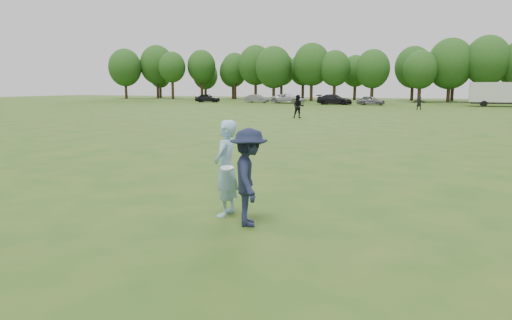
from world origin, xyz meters
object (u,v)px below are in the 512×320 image
object	(u,v)px
player_far_d	(419,103)
car_d	(334,100)
car_a	(208,98)
defender	(249,177)
cargo_trailer	(503,93)
car_e	(371,101)
car_b	(257,99)
player_far_a	(298,107)
car_c	(288,99)
thrower	(226,168)

from	to	relation	value
player_far_d	car_d	size ratio (longest dim) A/B	0.32
car_a	car_d	bearing A→B (deg)	-101.40
defender	cargo_trailer	size ratio (longest dim) A/B	0.21
car_d	cargo_trailer	bearing A→B (deg)	-79.98
car_e	car_a	bearing A→B (deg)	92.50
car_b	cargo_trailer	size ratio (longest dim) A/B	0.45
car_a	car_b	bearing A→B (deg)	-89.74
car_b	player_far_d	bearing A→B (deg)	-110.31
player_far_a	cargo_trailer	size ratio (longest dim) A/B	0.22
car_c	cargo_trailer	world-z (taller)	cargo_trailer
player_far_d	car_a	distance (m)	36.26
car_c	cargo_trailer	distance (m)	29.83
car_b	player_far_a	bearing A→B (deg)	-144.55
car_b	thrower	bearing A→B (deg)	-150.82
defender	car_b	size ratio (longest dim) A/B	0.48
thrower	player_far_d	distance (m)	47.27
car_d	car_e	distance (m)	5.22
player_far_a	car_d	bearing A→B (deg)	80.54
defender	car_a	xyz separation A→B (m)	(-33.74, 59.83, -0.26)
car_a	thrower	bearing A→B (deg)	-158.81
player_far_a	car_d	xyz separation A→B (m)	(-3.63, 29.05, -0.24)
defender	player_far_a	world-z (taller)	player_far_a
thrower	car_e	size ratio (longest dim) A/B	0.52
player_far_a	cargo_trailer	bearing A→B (deg)	42.87
defender	car_e	world-z (taller)	defender
defender	car_e	size ratio (longest dim) A/B	0.50
defender	car_c	world-z (taller)	defender
defender	car_e	distance (m)	59.01
car_d	player_far_d	bearing A→B (deg)	-126.44
cargo_trailer	car_c	bearing A→B (deg)	-179.90
car_d	defender	bearing A→B (deg)	-163.72
cargo_trailer	car_b	bearing A→B (deg)	179.14
defender	player_far_d	size ratio (longest dim) A/B	1.18
thrower	car_b	bearing A→B (deg)	-161.36
thrower	car_d	size ratio (longest dim) A/B	0.40
car_e	player_far_a	bearing A→B (deg)	-178.08
player_far_d	car_b	world-z (taller)	player_far_d
thrower	car_c	bearing A→B (deg)	-165.87
car_a	car_c	world-z (taller)	car_c
car_c	cargo_trailer	xyz separation A→B (m)	(29.82, 0.05, 1.03)
player_far_a	defender	bearing A→B (deg)	-90.88
player_far_a	player_far_d	bearing A→B (deg)	47.92
player_far_a	thrower	bearing A→B (deg)	-91.99
car_c	player_far_d	bearing A→B (deg)	-123.08
car_a	car_c	xyz separation A→B (m)	(13.98, 0.62, 0.04)
car_b	cargo_trailer	world-z (taller)	cargo_trailer
thrower	car_d	world-z (taller)	thrower
thrower	car_c	xyz separation A→B (m)	(-19.03, 60.01, -0.27)
car_b	car_d	bearing A→B (deg)	-93.65
player_far_d	defender	bearing A→B (deg)	-94.99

